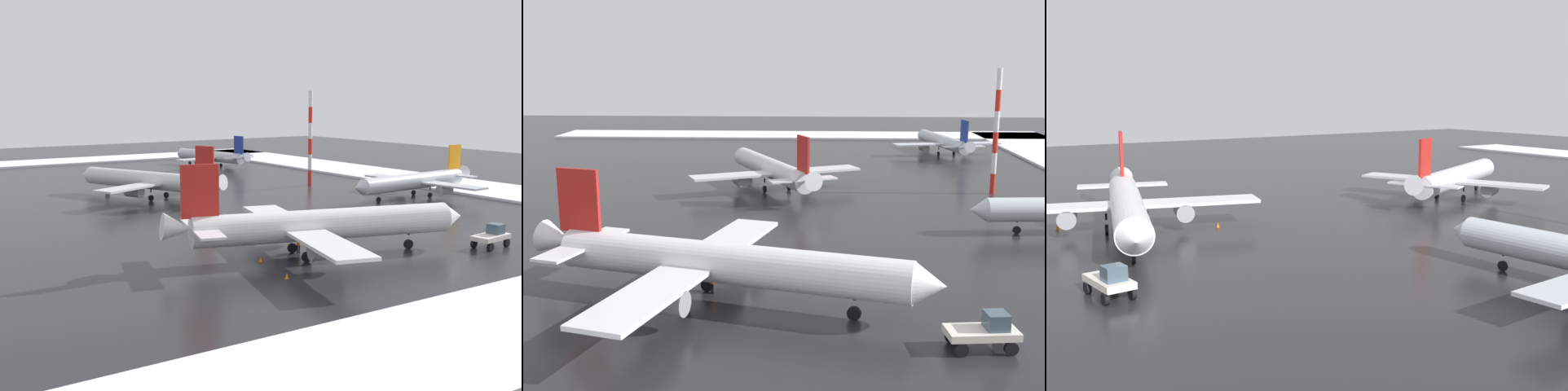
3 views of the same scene
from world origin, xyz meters
TOP-DOWN VIEW (x-y plane):
  - ground_plane at (0.00, 0.00)m, footprint 240.00×240.00m
  - airplane_distant_tail at (-42.95, 4.03)m, footprint 27.45×32.65m
  - airplane_parked_starboard at (1.78, 2.85)m, footprint 28.13×23.89m
  - pushback_tug at (-50.22, -14.35)m, footprint 2.73×4.81m
  - ground_crew_mid_apron at (-40.86, 4.89)m, footprint 0.36×0.36m
  - traffic_cone_near_nose at (-33.38, 3.40)m, footprint 0.36×0.36m
  - traffic_cone_mid_line at (-48.13, 11.56)m, footprint 0.36×0.36m
  - traffic_cone_wingtip_side at (-41.80, 10.26)m, footprint 0.36×0.36m

SIDE VIEW (x-z plane):
  - ground_plane at x=0.00m, z-range 0.00..0.00m
  - traffic_cone_near_nose at x=-33.38m, z-range 0.00..0.55m
  - traffic_cone_mid_line at x=-48.13m, z-range 0.00..0.55m
  - traffic_cone_wingtip_side at x=-41.80m, z-range 0.00..0.55m
  - ground_crew_mid_apron at x=-40.86m, z-range 0.12..1.83m
  - pushback_tug at x=-50.22m, z-range 0.03..2.53m
  - airplane_parked_starboard at x=1.78m, z-range -1.50..7.37m
  - airplane_distant_tail at x=-42.95m, z-range -1.67..8.19m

